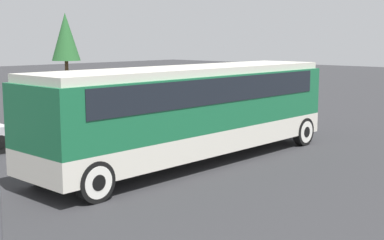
% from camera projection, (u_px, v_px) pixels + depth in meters
% --- Properties ---
extents(ground_plane, '(120.00, 120.00, 0.00)m').
position_uv_depth(ground_plane, '(192.00, 162.00, 16.75)').
color(ground_plane, '#2D2D30').
extents(tour_bus, '(11.15, 2.57, 2.99)m').
position_uv_depth(tour_bus, '(194.00, 105.00, 16.55)').
color(tour_bus, silver).
rests_on(tour_bus, ground_plane).
extents(parked_car_mid, '(4.08, 1.83, 1.39)m').
position_uv_depth(parked_car_mid, '(173.00, 107.00, 24.81)').
color(parked_car_mid, '#7A6B5B').
rests_on(parked_car_mid, ground_plane).
extents(tree_left, '(2.20, 2.20, 5.84)m').
position_uv_depth(tree_left, '(66.00, 37.00, 41.33)').
color(tree_left, brown).
rests_on(tree_left, ground_plane).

